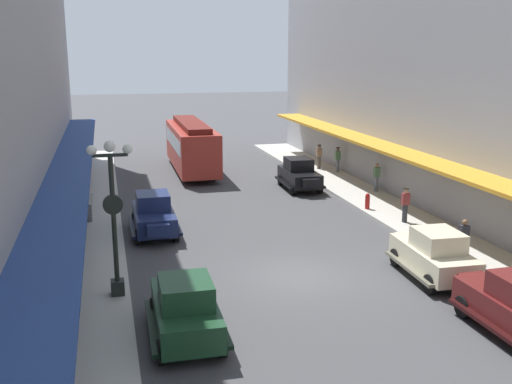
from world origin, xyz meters
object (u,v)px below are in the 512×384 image
Objects in this scene: streetcar at (192,144)px; pedestrian_0 at (405,204)px; fire_hydrant at (367,201)px; parked_car_0 at (434,253)px; parked_car_1 at (154,214)px; pedestrian_2 at (338,159)px; pedestrian_5 at (89,205)px; parked_car_3 at (185,307)px; lamp_post_with_clock at (113,212)px; parked_car_2 at (299,173)px; pedestrian_3 at (464,239)px; pedestrian_4 at (319,156)px; pedestrian_1 at (377,177)px.

pedestrian_0 is at bearing -62.59° from streetcar.
streetcar is 11.74× the size of fire_hydrant.
parked_car_0 is 1.01× the size of parked_car_1.
pedestrian_2 is 17.94m from pedestrian_5.
parked_car_3 is 0.83× the size of lamp_post_with_clock.
fire_hydrant is (7.22, -12.53, -1.34)m from streetcar.
parked_car_0 is 14.84m from parked_car_2.
pedestrian_3 is 1.00× the size of pedestrian_5.
pedestrian_5 is at bearing 102.96° from parked_car_3.
pedestrian_3 is at bearing 0.31° from lamp_post_with_clock.
parked_car_1 is at bearing 75.61° from lamp_post_with_clock.
fire_hydrant is 0.50× the size of pedestrian_5.
pedestrian_4 is at bearing 43.87° from parked_car_1.
streetcar is at bearing 117.41° from pedestrian_0.
pedestrian_1 is at bearing 48.63° from parked_car_3.
streetcar is (3.74, 13.63, 0.96)m from parked_car_1.
parked_car_3 is at bearing -165.78° from parked_car_0.
parked_car_3 is 5.22× the size of fire_hydrant.
pedestrian_3 and pedestrian_5 have the same top height.
streetcar reaches higher than parked_car_1.
pedestrian_4 is (3.07, 4.89, 0.07)m from parked_car_2.
parked_car_1 is 10.28m from parked_car_3.
fire_hydrant is at bearing 80.03° from parked_car_0.
parked_car_0 is at bearing -98.41° from pedestrian_4.
parked_car_2 reaches higher than pedestrian_4.
lamp_post_with_clock reaches higher than parked_car_1.
parked_car_0 is 11.39m from lamp_post_with_clock.
lamp_post_with_clock is at bearing 118.94° from parked_car_3.
streetcar is 9.94m from pedestrian_2.
lamp_post_with_clock is at bearing -83.45° from pedestrian_5.
parked_car_3 is (-9.35, -2.37, 0.00)m from parked_car_0.
pedestrian_1 is (9.40, -9.02, -0.91)m from streetcar.
pedestrian_5 is (-6.59, -11.41, -0.91)m from streetcar.
lamp_post_with_clock reaches higher than parked_car_2.
parked_car_1 reaches higher than pedestrian_5.
pedestrian_1 is (14.93, 11.60, -2.00)m from lamp_post_with_clock.
pedestrian_5 is (-2.88, 12.50, 0.05)m from parked_car_3.
pedestrian_0 is 1.00× the size of pedestrian_2.
streetcar is at bearing 168.01° from pedestrian_4.
lamp_post_with_clock is 3.09× the size of pedestrian_0.
parked_car_1 reaches higher than fire_hydrant.
streetcar is 13.21m from pedestrian_5.
streetcar reaches higher than pedestrian_5.
parked_car_1 is 14.17m from streetcar.
parked_car_0 reaches higher than pedestrian_3.
pedestrian_0 is at bearing -74.21° from parked_car_2.
pedestrian_5 is (-15.99, -2.39, 0.00)m from pedestrian_1.
parked_car_1 is 17.05m from pedestrian_4.
pedestrian_5 is (-14.48, 3.81, -0.02)m from pedestrian_0.
lamp_post_with_clock is 19.01m from pedestrian_1.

